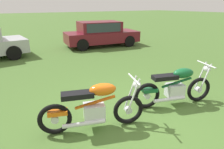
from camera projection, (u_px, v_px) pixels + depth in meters
ground_plane at (139, 118)px, 4.30m from camera, size 120.00×120.00×0.00m
motorcycle_orange at (94, 107)px, 3.79m from camera, size 2.01×0.93×1.02m
motorcycle_green at (175, 87)px, 4.74m from camera, size 1.99×0.90×1.02m
car_burgundy at (101, 33)px, 11.43m from camera, size 4.41×2.29×1.43m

